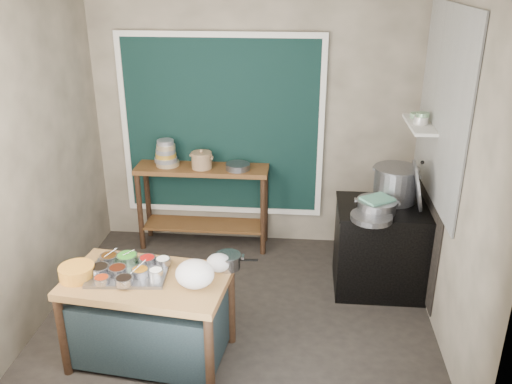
# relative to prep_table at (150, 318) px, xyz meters

# --- Properties ---
(floor) EXTENTS (3.50, 3.00, 0.02)m
(floor) POSITION_rel_prep_table_xyz_m (0.63, 0.69, -0.39)
(floor) COLOR #2A2520
(floor) RESTS_ON ground
(back_wall) EXTENTS (3.50, 0.02, 2.80)m
(back_wall) POSITION_rel_prep_table_xyz_m (0.63, 2.20, 1.02)
(back_wall) COLOR gray
(back_wall) RESTS_ON floor
(left_wall) EXTENTS (0.02, 3.00, 2.80)m
(left_wall) POSITION_rel_prep_table_xyz_m (-1.13, 0.69, 1.02)
(left_wall) COLOR gray
(left_wall) RESTS_ON floor
(right_wall) EXTENTS (0.02, 3.00, 2.80)m
(right_wall) POSITION_rel_prep_table_xyz_m (2.39, 0.69, 1.02)
(right_wall) COLOR gray
(right_wall) RESTS_ON floor
(curtain_panel) EXTENTS (2.10, 0.02, 1.90)m
(curtain_panel) POSITION_rel_prep_table_xyz_m (0.28, 2.16, 0.98)
(curtain_panel) COLOR black
(curtain_panel) RESTS_ON back_wall
(curtain_frame) EXTENTS (2.22, 0.03, 2.02)m
(curtain_frame) POSITION_rel_prep_table_xyz_m (0.28, 2.15, 0.98)
(curtain_frame) COLOR beige
(curtain_frame) RESTS_ON back_wall
(tile_panel) EXTENTS (0.02, 1.70, 1.70)m
(tile_panel) POSITION_rel_prep_table_xyz_m (2.36, 1.24, 1.48)
(tile_panel) COLOR #B2B2AA
(tile_panel) RESTS_ON right_wall
(soot_patch) EXTENTS (0.01, 1.30, 1.30)m
(soot_patch) POSITION_rel_prep_table_xyz_m (2.37, 1.34, 0.32)
(soot_patch) COLOR black
(soot_patch) RESTS_ON right_wall
(wall_shelf) EXTENTS (0.22, 0.70, 0.03)m
(wall_shelf) POSITION_rel_prep_table_xyz_m (2.26, 1.54, 1.23)
(wall_shelf) COLOR beige
(wall_shelf) RESTS_ON right_wall
(prep_table) EXTENTS (1.32, 0.86, 0.75)m
(prep_table) POSITION_rel_prep_table_xyz_m (0.00, 0.00, 0.00)
(prep_table) COLOR olive
(prep_table) RESTS_ON floor
(back_counter) EXTENTS (1.45, 0.40, 0.95)m
(back_counter) POSITION_rel_prep_table_xyz_m (0.08, 1.97, 0.10)
(back_counter) COLOR brown
(back_counter) RESTS_ON floor
(stove_block) EXTENTS (0.90, 0.68, 0.85)m
(stove_block) POSITION_rel_prep_table_xyz_m (1.98, 1.24, 0.05)
(stove_block) COLOR black
(stove_block) RESTS_ON floor
(stove_top) EXTENTS (0.92, 0.69, 0.03)m
(stove_top) POSITION_rel_prep_table_xyz_m (1.98, 1.24, 0.49)
(stove_top) COLOR black
(stove_top) RESTS_ON stove_block
(condiment_tray) EXTENTS (0.63, 0.47, 0.03)m
(condiment_tray) POSITION_rel_prep_table_xyz_m (-0.15, 0.04, 0.39)
(condiment_tray) COLOR gray
(condiment_tray) RESTS_ON prep_table
(condiment_bowls) EXTENTS (0.59, 0.47, 0.07)m
(condiment_bowls) POSITION_rel_prep_table_xyz_m (-0.18, 0.05, 0.43)
(condiment_bowls) COLOR gray
(condiment_bowls) RESTS_ON condiment_tray
(yellow_basin) EXTENTS (0.30, 0.30, 0.10)m
(yellow_basin) POSITION_rel_prep_table_xyz_m (-0.53, -0.05, 0.43)
(yellow_basin) COLOR #BB7021
(yellow_basin) RESTS_ON prep_table
(saucepan) EXTENTS (0.23, 0.23, 0.12)m
(saucepan) POSITION_rel_prep_table_xyz_m (0.61, 0.21, 0.43)
(saucepan) COLOR gray
(saucepan) RESTS_ON prep_table
(plastic_bag_a) EXTENTS (0.34, 0.30, 0.22)m
(plastic_bag_a) POSITION_rel_prep_table_xyz_m (0.40, -0.09, 0.48)
(plastic_bag_a) COLOR white
(plastic_bag_a) RESTS_ON prep_table
(plastic_bag_b) EXTENTS (0.21, 0.19, 0.15)m
(plastic_bag_b) POSITION_rel_prep_table_xyz_m (0.54, 0.16, 0.45)
(plastic_bag_b) COLOR white
(plastic_bag_b) RESTS_ON prep_table
(bowl_stack) EXTENTS (0.26, 0.26, 0.29)m
(bowl_stack) POSITION_rel_prep_table_xyz_m (-0.31, 1.98, 0.70)
(bowl_stack) COLOR tan
(bowl_stack) RESTS_ON back_counter
(utensil_cup) EXTENTS (0.18, 0.18, 0.08)m
(utensil_cup) POSITION_rel_prep_table_xyz_m (-0.32, 1.94, 0.62)
(utensil_cup) COLOR gray
(utensil_cup) RESTS_ON back_counter
(ceramic_crock) EXTENTS (0.30, 0.30, 0.16)m
(ceramic_crock) POSITION_rel_prep_table_xyz_m (0.09, 1.93, 0.65)
(ceramic_crock) COLOR #846648
(ceramic_crock) RESTS_ON back_counter
(wide_bowl) EXTENTS (0.30, 0.30, 0.07)m
(wide_bowl) POSITION_rel_prep_table_xyz_m (0.48, 1.92, 0.61)
(wide_bowl) COLOR gray
(wide_bowl) RESTS_ON back_counter
(stock_pot) EXTENTS (0.58, 0.58, 0.34)m
(stock_pot) POSITION_rel_prep_table_xyz_m (2.06, 1.39, 0.68)
(stock_pot) COLOR gray
(stock_pot) RESTS_ON stove_top
(pot_lid) EXTENTS (0.16, 0.49, 0.48)m
(pot_lid) POSITION_rel_prep_table_xyz_m (2.22, 1.19, 0.74)
(pot_lid) COLOR gray
(pot_lid) RESTS_ON stove_top
(steamer) EXTENTS (0.43, 0.43, 0.12)m
(steamer) POSITION_rel_prep_table_xyz_m (1.86, 1.10, 0.57)
(steamer) COLOR gray
(steamer) RESTS_ON stove_top
(green_cloth) EXTENTS (0.34, 0.32, 0.02)m
(green_cloth) POSITION_rel_prep_table_xyz_m (1.86, 1.10, 0.64)
(green_cloth) COLOR #589171
(green_cloth) RESTS_ON steamer
(shallow_pan) EXTENTS (0.40, 0.40, 0.05)m
(shallow_pan) POSITION_rel_prep_table_xyz_m (1.80, 0.93, 0.53)
(shallow_pan) COLOR gray
(shallow_pan) RESTS_ON stove_top
(shelf_bowl_stack) EXTENTS (0.14, 0.14, 0.11)m
(shelf_bowl_stack) POSITION_rel_prep_table_xyz_m (2.26, 1.51, 1.29)
(shelf_bowl_stack) COLOR silver
(shelf_bowl_stack) RESTS_ON wall_shelf
(shelf_bowl_green) EXTENTS (0.16, 0.16, 0.05)m
(shelf_bowl_green) POSITION_rel_prep_table_xyz_m (2.26, 1.73, 1.26)
(shelf_bowl_green) COLOR gray
(shelf_bowl_green) RESTS_ON wall_shelf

